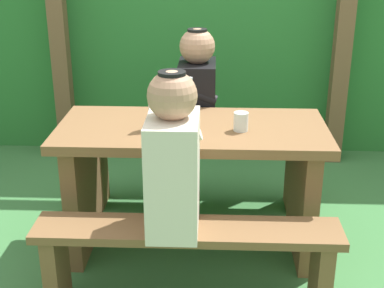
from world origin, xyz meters
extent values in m
plane|color=#3D763F|center=(0.00, 0.00, 0.00)|extent=(12.00, 12.00, 0.00)
cube|color=#2A7530|center=(0.00, 2.03, 1.11)|extent=(6.40, 1.07, 2.21)
cube|color=brown|center=(-1.04, 1.32, 0.99)|extent=(0.12, 0.12, 1.97)
cube|color=brown|center=(1.04, 1.32, 0.99)|extent=(0.12, 0.12, 1.97)
cube|color=brown|center=(0.00, 0.00, 0.71)|extent=(1.40, 0.64, 0.05)
cube|color=brown|center=(-0.60, 0.00, 0.34)|extent=(0.08, 0.54, 0.68)
cube|color=brown|center=(0.60, 0.00, 0.34)|extent=(0.08, 0.54, 0.68)
cube|color=brown|center=(0.00, -0.51, 0.41)|extent=(1.40, 0.24, 0.04)
cube|color=brown|center=(-0.62, -0.51, 0.19)|extent=(0.07, 0.22, 0.39)
cube|color=brown|center=(0.62, -0.51, 0.19)|extent=(0.07, 0.22, 0.39)
cube|color=brown|center=(0.00, 0.51, 0.41)|extent=(1.40, 0.24, 0.04)
cube|color=brown|center=(-0.62, 0.51, 0.19)|extent=(0.07, 0.22, 0.39)
cube|color=brown|center=(0.62, 0.51, 0.19)|extent=(0.07, 0.22, 0.39)
cube|color=silver|center=(-0.06, -0.51, 0.69)|extent=(0.22, 0.34, 0.52)
sphere|color=tan|center=(-0.06, -0.51, 1.04)|extent=(0.21, 0.21, 0.21)
cylinder|color=black|center=(-0.06, -0.51, 1.13)|extent=(0.12, 0.12, 0.02)
cylinder|color=silver|center=(-0.06, -0.37, 0.79)|extent=(0.25, 0.07, 0.15)
cube|color=black|center=(0.01, 0.51, 0.69)|extent=(0.22, 0.34, 0.52)
sphere|color=tan|center=(0.01, 0.51, 1.04)|extent=(0.21, 0.21, 0.21)
cylinder|color=black|center=(0.01, 0.51, 1.13)|extent=(0.12, 0.12, 0.02)
cylinder|color=black|center=(0.01, 0.37, 0.79)|extent=(0.25, 0.07, 0.15)
cylinder|color=silver|center=(0.25, -0.06, 0.78)|extent=(0.07, 0.07, 0.10)
cylinder|color=silver|center=(-0.19, -0.04, 0.82)|extent=(0.06, 0.06, 0.17)
cylinder|color=silver|center=(-0.19, -0.04, 0.93)|extent=(0.03, 0.03, 0.06)
cylinder|color=silver|center=(-0.02, 0.03, 0.82)|extent=(0.06, 0.06, 0.19)
cylinder|color=silver|center=(-0.02, 0.03, 0.95)|extent=(0.03, 0.03, 0.06)
cube|color=black|center=(-0.18, 0.06, 0.74)|extent=(0.09, 0.15, 0.01)
camera|label=1|loc=(0.11, -2.64, 1.67)|focal=50.65mm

